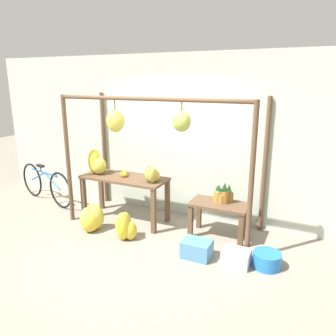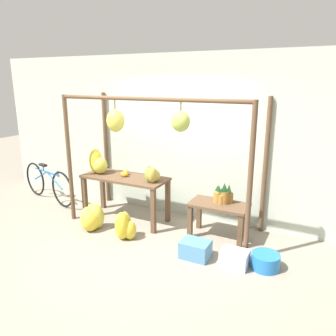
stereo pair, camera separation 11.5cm
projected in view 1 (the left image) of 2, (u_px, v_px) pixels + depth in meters
ground_plane at (131, 252)px, 4.65m from camera, size 20.00×20.00×0.00m
shop_wall_back at (178, 137)px, 5.69m from camera, size 8.00×0.08×2.80m
stall_awning at (152, 139)px, 4.92m from camera, size 3.10×1.16×2.14m
display_table_main at (125, 184)px, 5.57m from camera, size 1.48×0.60×0.78m
display_table_side at (219, 211)px, 4.99m from camera, size 0.88×0.48×0.56m
banana_pile_on_table at (97, 163)px, 5.67m from camera, size 0.42×0.34×0.43m
orange_pile at (124, 174)px, 5.55m from camera, size 0.15×0.21×0.09m
pineapple_cluster at (223, 195)px, 4.95m from camera, size 0.29×0.22×0.32m
banana_pile_ground_left at (92, 218)px, 5.29m from camera, size 0.40×0.44×0.43m
banana_pile_ground_right at (125, 227)px, 4.98m from camera, size 0.40×0.35×0.44m
fruit_crate_white at (197, 249)px, 4.49m from camera, size 0.39×0.30×0.24m
blue_bucket at (267, 260)px, 4.25m from camera, size 0.37×0.37×0.20m
parked_bicycle at (46, 184)px, 6.49m from camera, size 1.69×0.46×0.74m
papaya_pile at (152, 175)px, 5.22m from camera, size 0.31×0.29×0.27m
fruit_crate_purple at (236, 257)px, 4.30m from camera, size 0.35×0.27×0.21m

